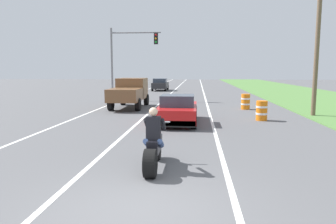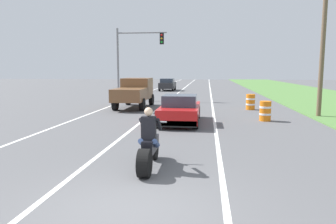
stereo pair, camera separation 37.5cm
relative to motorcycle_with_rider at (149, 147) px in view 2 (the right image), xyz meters
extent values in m
plane|color=#565659|center=(0.05, -2.37, -0.59)|extent=(160.00, 160.00, 0.00)
cube|color=white|center=(-5.35, 17.63, -0.59)|extent=(0.14, 120.00, 0.01)
cube|color=white|center=(1.85, 17.63, -0.59)|extent=(0.14, 120.00, 0.01)
cube|color=white|center=(-1.75, 17.63, -0.59)|extent=(0.14, 120.00, 0.01)
cylinder|color=black|center=(0.00, -0.60, -0.25)|extent=(0.28, 0.69, 0.69)
cylinder|color=black|center=(0.00, 0.95, -0.28)|extent=(0.12, 0.63, 0.63)
cube|color=black|center=(0.00, 0.23, 0.02)|extent=(0.28, 1.10, 0.36)
cylinder|color=#B2B2B7|center=(0.00, 0.87, 0.09)|extent=(0.08, 0.36, 0.73)
cylinder|color=#A5A5AA|center=(0.00, 0.85, 0.52)|extent=(0.70, 0.05, 0.05)
cube|color=black|center=(0.00, 0.00, 0.50)|extent=(0.36, 0.24, 0.60)
sphere|color=beige|center=(0.00, 0.00, 0.92)|extent=(0.22, 0.22, 0.22)
cylinder|color=#384C7A|center=(-0.18, 0.03, 0.10)|extent=(0.14, 0.47, 0.32)
cylinder|color=black|center=(-0.22, 0.30, 0.55)|extent=(0.10, 0.51, 0.40)
cylinder|color=#384C7A|center=(0.18, 0.03, 0.10)|extent=(0.14, 0.47, 0.32)
cylinder|color=black|center=(0.22, 0.30, 0.55)|extent=(0.10, 0.51, 0.40)
cube|color=red|center=(0.18, 7.42, -0.07)|extent=(1.80, 4.30, 0.64)
cube|color=#333D4C|center=(0.18, 7.22, 0.51)|extent=(1.56, 1.70, 0.52)
cube|color=black|center=(0.18, 5.37, -0.31)|extent=(1.76, 0.20, 0.28)
cylinder|color=black|center=(-0.62, 9.02, -0.27)|extent=(0.24, 0.64, 0.64)
cylinder|color=black|center=(0.98, 9.02, -0.27)|extent=(0.24, 0.64, 0.64)
cylinder|color=black|center=(-0.62, 5.82, -0.27)|extent=(0.24, 0.64, 0.64)
cylinder|color=black|center=(0.98, 5.82, -0.27)|extent=(0.24, 0.64, 0.64)
cube|color=brown|center=(-3.45, 14.19, 0.69)|extent=(1.90, 2.10, 1.40)
cube|color=#333D4C|center=(-3.45, 14.54, 1.07)|extent=(1.67, 0.29, 0.57)
cube|color=brown|center=(-3.45, 11.94, 0.39)|extent=(1.90, 2.70, 0.80)
cylinder|color=black|center=(-4.32, 14.99, -0.19)|extent=(0.28, 0.80, 0.80)
cylinder|color=black|center=(-2.58, 14.99, -0.19)|extent=(0.28, 0.80, 0.80)
cylinder|color=black|center=(-4.32, 11.64, -0.19)|extent=(0.28, 0.80, 0.80)
cylinder|color=black|center=(-2.58, 11.64, -0.19)|extent=(0.28, 0.80, 0.80)
cylinder|color=gray|center=(-6.07, 18.58, 2.41)|extent=(0.18, 0.18, 6.00)
cylinder|color=gray|center=(-3.99, 18.58, 5.01)|extent=(4.16, 0.12, 0.12)
cube|color=black|center=(-2.31, 18.58, 4.51)|extent=(0.32, 0.24, 0.90)
sphere|color=red|center=(-2.31, 18.44, 4.79)|extent=(0.16, 0.16, 0.16)
sphere|color=orange|center=(-2.31, 18.44, 4.51)|extent=(0.16, 0.16, 0.16)
sphere|color=green|center=(-2.31, 18.44, 4.23)|extent=(0.16, 0.16, 0.16)
cylinder|color=brown|center=(7.51, 10.21, 3.17)|extent=(0.24, 0.24, 7.52)
cylinder|color=orange|center=(4.38, 8.49, -0.09)|extent=(0.56, 0.56, 1.00)
cylinder|color=white|center=(4.38, 8.49, 0.11)|extent=(0.58, 0.58, 0.10)
cylinder|color=white|center=(4.38, 8.49, -0.24)|extent=(0.58, 0.58, 0.10)
cylinder|color=orange|center=(4.25, 13.07, -0.09)|extent=(0.56, 0.56, 1.00)
cylinder|color=white|center=(4.25, 13.07, 0.11)|extent=(0.58, 0.58, 0.10)
cylinder|color=white|center=(4.25, 13.07, -0.24)|extent=(0.58, 0.58, 0.10)
cube|color=#262628|center=(-3.45, 31.45, 0.06)|extent=(1.76, 4.00, 0.70)
cube|color=#333D4C|center=(-3.45, 31.25, 0.66)|extent=(1.56, 2.00, 0.50)
cylinder|color=black|center=(-4.25, 32.85, -0.29)|extent=(0.20, 0.60, 0.60)
cylinder|color=black|center=(-2.65, 32.85, -0.29)|extent=(0.20, 0.60, 0.60)
cylinder|color=black|center=(-4.25, 30.05, -0.29)|extent=(0.20, 0.60, 0.60)
cylinder|color=black|center=(-2.65, 30.05, -0.29)|extent=(0.20, 0.60, 0.60)
camera|label=1|loc=(1.09, -7.87, 1.97)|focal=33.98mm
camera|label=2|loc=(1.46, -7.83, 1.97)|focal=33.98mm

